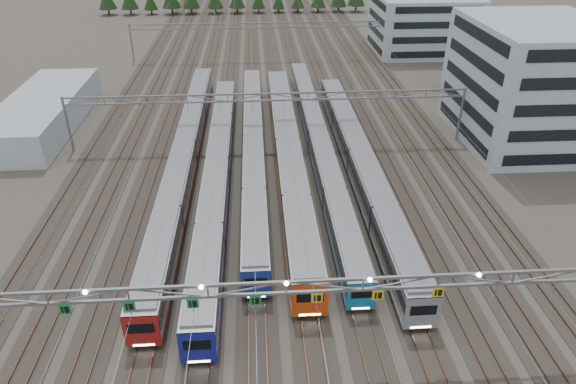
{
  "coord_description": "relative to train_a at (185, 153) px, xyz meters",
  "views": [
    {
      "loc": [
        -1.74,
        -28.32,
        31.8
      ],
      "look_at": [
        1.47,
        20.12,
        3.5
      ],
      "focal_mm": 32.0,
      "sensor_mm": 36.0,
      "label": 1
    }
  ],
  "objects": [
    {
      "name": "depot_bldg_south",
      "position": [
        48.84,
        6.41,
        6.35
      ],
      "size": [
        18.0,
        22.0,
        16.96
      ],
      "primitive_type": "cube",
      "color": "#ACC0CD",
      "rests_on": "ground"
    },
    {
      "name": "ground",
      "position": [
        11.25,
        -33.68,
        -2.13
      ],
      "size": [
        400.0,
        400.0,
        0.0
      ],
      "primitive_type": "plane",
      "color": "#47423A",
      "rests_on": "ground"
    },
    {
      "name": "gantry_far",
      "position": [
        11.25,
        51.32,
        4.26
      ],
      "size": [
        56.36,
        0.36,
        8.0
      ],
      "color": "gray",
      "rests_on": "ground"
    },
    {
      "name": "train_e",
      "position": [
        18.0,
        3.25,
        -0.19
      ],
      "size": [
        2.6,
        65.05,
        3.38
      ],
      "color": "black",
      "rests_on": "ground"
    },
    {
      "name": "train_d",
      "position": [
        13.5,
        -0.73,
        0.17
      ],
      "size": [
        3.14,
        58.27,
        4.1
      ],
      "color": "black",
      "rests_on": "ground"
    },
    {
      "name": "depot_bldg_north",
      "position": [
        48.29,
        55.55,
        4.03
      ],
      "size": [
        22.0,
        18.0,
        12.32
      ],
      "primitive_type": "cube",
      "color": "#ACC0CD",
      "rests_on": "ground"
    },
    {
      "name": "gantry_mid",
      "position": [
        11.25,
        6.32,
        4.26
      ],
      "size": [
        56.36,
        0.36,
        8.0
      ],
      "color": "gray",
      "rests_on": "ground"
    },
    {
      "name": "depot_bldg_mid",
      "position": [
        52.88,
        25.56,
        4.53
      ],
      "size": [
        14.0,
        16.0,
        13.32
      ],
      "primitive_type": "cube",
      "color": "#ACC0CD",
      "rests_on": "ground"
    },
    {
      "name": "train_c",
      "position": [
        9.0,
        2.14,
        -0.13
      ],
      "size": [
        2.7,
        58.7,
        3.51
      ],
      "color": "black",
      "rests_on": "ground"
    },
    {
      "name": "train_a",
      "position": [
        0.0,
        0.0,
        0.0
      ],
      "size": [
        2.88,
        64.63,
        3.76
      ],
      "color": "black",
      "rests_on": "ground"
    },
    {
      "name": "train_b",
      "position": [
        4.5,
        -4.84,
        -0.02
      ],
      "size": [
        2.86,
        58.88,
        3.72
      ],
      "color": "black",
      "rests_on": "ground"
    },
    {
      "name": "track_bed",
      "position": [
        11.25,
        66.32,
        -0.64
      ],
      "size": [
        54.0,
        260.0,
        5.42
      ],
      "color": "#2D2823",
      "rests_on": "ground"
    },
    {
      "name": "gantry_near",
      "position": [
        11.2,
        -33.8,
        4.96
      ],
      "size": [
        56.36,
        0.61,
        8.08
      ],
      "color": "gray",
      "rests_on": "ground"
    },
    {
      "name": "train_f",
      "position": [
        22.5,
        -4.06,
        0.07
      ],
      "size": [
        2.99,
        55.65,
        3.9
      ],
      "color": "black",
      "rests_on": "ground"
    },
    {
      "name": "west_shed",
      "position": [
        -23.54,
        15.48,
        0.25
      ],
      "size": [
        10.0,
        30.0,
        4.76
      ],
      "primitive_type": "cube",
      "color": "#ACC0CD",
      "rests_on": "ground"
    }
  ]
}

